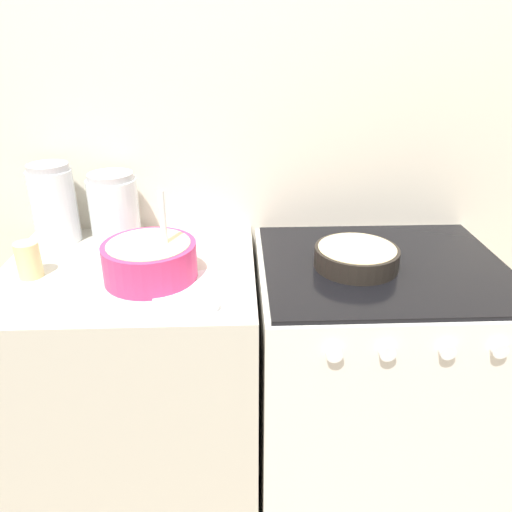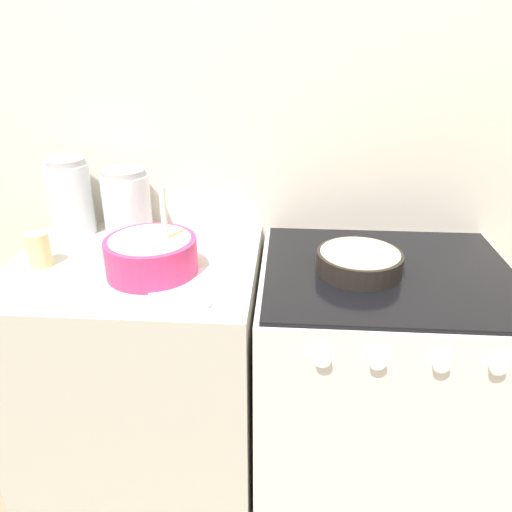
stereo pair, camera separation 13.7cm
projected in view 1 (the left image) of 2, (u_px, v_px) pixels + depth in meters
wall_back at (250, 139)px, 1.61m from camera, size 4.48×0.05×2.40m
countertop_cabinet at (143, 394)px, 1.60m from camera, size 0.72×0.62×0.91m
stove at (369, 388)px, 1.63m from camera, size 0.73×0.64×0.91m
mixing_bowl at (150, 259)px, 1.33m from camera, size 0.25×0.25×0.25m
baking_pan at (356, 257)px, 1.41m from camera, size 0.24×0.24×0.06m
storage_jar_left at (55, 209)px, 1.55m from camera, size 0.14×0.14×0.25m
storage_jar_middle at (115, 212)px, 1.56m from camera, size 0.15×0.15×0.22m
tin_can at (29, 260)px, 1.35m from camera, size 0.06×0.06×0.10m
recipe_page at (193, 293)px, 1.27m from camera, size 0.26×0.28×0.01m
measuring_spoon at (208, 306)px, 1.19m from camera, size 0.12×0.04×0.04m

